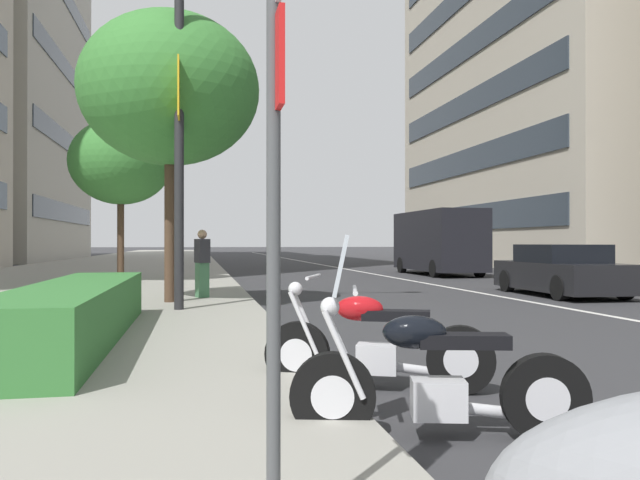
{
  "coord_description": "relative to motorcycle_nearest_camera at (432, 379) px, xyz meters",
  "views": [
    {
      "loc": [
        -1.6,
        7.79,
        1.41
      ],
      "look_at": [
        16.28,
        4.31,
        1.49
      ],
      "focal_mm": 35.44,
      "sensor_mm": 36.0,
      "label": 1
    }
  ],
  "objects": [
    {
      "name": "sidewalk_right_plaza",
      "position": [
        27.31,
        5.88,
        -0.36
      ],
      "size": [
        160.0,
        10.93,
        0.15
      ],
      "primitive_type": "cube",
      "color": "gray",
      "rests_on": "ground"
    },
    {
      "name": "clipped_hedge_bed",
      "position": [
        4.36,
        3.2,
        0.08
      ],
      "size": [
        6.35,
        1.1,
        0.73
      ],
      "primitive_type": "cube",
      "color": "#337033",
      "rests_on": "sidewalk_right_plaza"
    },
    {
      "name": "street_lamp_with_banners",
      "position": [
        7.92,
        1.63,
        4.66
      ],
      "size": [
        1.26,
        2.56,
        8.34
      ],
      "color": "#232326",
      "rests_on": "sidewalk_right_plaza"
    },
    {
      "name": "parking_sign_by_curb",
      "position": [
        -1.66,
        1.34,
        1.41
      ],
      "size": [
        0.32,
        0.06,
        2.71
      ],
      "color": "#47494C",
      "rests_on": "sidewalk_right_plaza"
    },
    {
      "name": "motorcycle_nearest_camera",
      "position": [
        0.0,
        0.0,
        0.0
      ],
      "size": [
        0.74,
        2.1,
        1.47
      ],
      "rotation": [
        0.0,
        0.0,
        1.34
      ],
      "color": "black",
      "rests_on": "ground"
    },
    {
      "name": "street_tree_near_plaza_corner",
      "position": [
        17.04,
        4.1,
        3.59
      ],
      "size": [
        3.27,
        3.27,
        5.28
      ],
      "color": "#473323",
      "rests_on": "sidewalk_right_plaza"
    },
    {
      "name": "car_following_behind",
      "position": [
        11.02,
        -7.9,
        0.21
      ],
      "size": [
        4.44,
        2.07,
        1.36
      ],
      "rotation": [
        0.0,
        0.0,
        -0.04
      ],
      "color": "black",
      "rests_on": "ground"
    },
    {
      "name": "delivery_van_ahead",
      "position": [
        21.91,
        -8.74,
        1.05
      ],
      "size": [
        6.09,
        2.21,
        2.79
      ],
      "rotation": [
        0.0,
        0.0,
        0.0
      ],
      "color": "black",
      "rests_on": "ground"
    },
    {
      "name": "street_tree_by_lamp_post",
      "position": [
        9.5,
        2.23,
        4.24
      ],
      "size": [
        3.8,
        3.8,
        6.15
      ],
      "color": "#473323",
      "rests_on": "sidewalk_right_plaza"
    },
    {
      "name": "lane_centre_stripe",
      "position": [
        32.31,
        -6.14,
        -0.43
      ],
      "size": [
        110.0,
        0.16,
        0.01
      ],
      "primitive_type": "cube",
      "color": "silver",
      "rests_on": "ground"
    },
    {
      "name": "pedestrian_on_plaza",
      "position": [
        10.54,
        1.54,
        0.5
      ],
      "size": [
        0.46,
        0.37,
        1.56
      ],
      "rotation": [
        0.0,
        0.0,
        5.03
      ],
      "color": "#3F724C",
      "rests_on": "sidewalk_right_plaza"
    },
    {
      "name": "motorcycle_mid_row",
      "position": [
        1.55,
        -0.02,
        -0.02
      ],
      "size": [
        0.98,
        2.09,
        1.1
      ],
      "rotation": [
        0.0,
        0.0,
        1.19
      ],
      "color": "black",
      "rests_on": "ground"
    }
  ]
}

